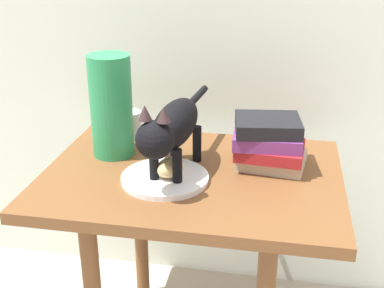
{
  "coord_description": "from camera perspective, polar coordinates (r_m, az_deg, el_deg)",
  "views": [
    {
      "loc": [
        0.22,
        -1.17,
        1.18
      ],
      "look_at": [
        0.0,
        0.0,
        0.67
      ],
      "focal_mm": 47.63,
      "sensor_mm": 36.0,
      "label": 1
    }
  ],
  "objects": [
    {
      "name": "plate",
      "position": [
        1.28,
        -3.04,
        -3.84
      ],
      "size": [
        0.22,
        0.22,
        0.01
      ],
      "primitive_type": "cylinder",
      "color": "white",
      "rests_on": "side_table"
    },
    {
      "name": "bread_roll",
      "position": [
        1.27,
        -2.44,
        -2.6
      ],
      "size": [
        0.09,
        0.1,
        0.05
      ],
      "primitive_type": "ellipsoid",
      "rotation": [
        0.0,
        0.0,
        1.13
      ],
      "color": "#E0BC7A",
      "rests_on": "plate"
    },
    {
      "name": "side_table",
      "position": [
        1.37,
        0.0,
        -6.54
      ],
      "size": [
        0.77,
        0.57,
        0.59
      ],
      "color": "brown",
      "rests_on": "ground"
    },
    {
      "name": "book_stack",
      "position": [
        1.35,
        8.64,
        0.13
      ],
      "size": [
        0.2,
        0.17,
        0.14
      ],
      "color": "#BCB299",
      "rests_on": "side_table"
    },
    {
      "name": "cat",
      "position": [
        1.26,
        -2.24,
        1.86
      ],
      "size": [
        0.12,
        0.48,
        0.23
      ],
      "color": "black",
      "rests_on": "side_table"
    },
    {
      "name": "candle_jar",
      "position": [
        1.54,
        -6.94,
        1.95
      ],
      "size": [
        0.07,
        0.07,
        0.08
      ],
      "color": "silver",
      "rests_on": "side_table"
    },
    {
      "name": "green_vase",
      "position": [
        1.4,
        -9.03,
        4.22
      ],
      "size": [
        0.12,
        0.12,
        0.28
      ],
      "primitive_type": "cylinder",
      "color": "#288C51",
      "rests_on": "side_table"
    }
  ]
}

